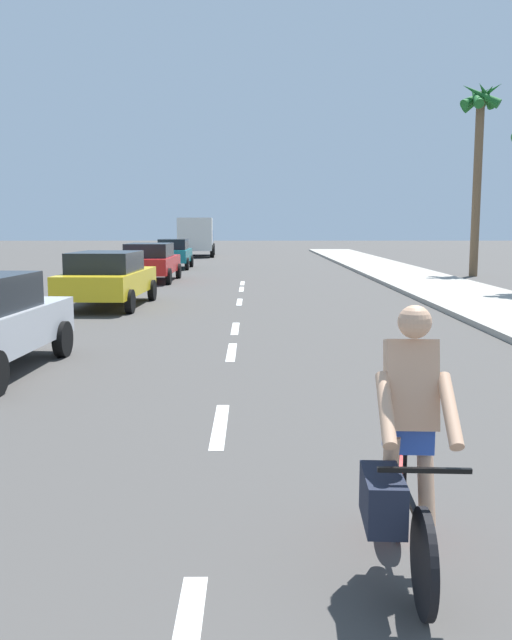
{
  "coord_description": "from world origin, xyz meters",
  "views": [
    {
      "loc": [
        0.37,
        0.83,
        2.34
      ],
      "look_at": [
        0.43,
        9.63,
        1.1
      ],
      "focal_mm": 38.28,
      "sensor_mm": 36.0,
      "label": 1
    }
  ],
  "objects_px": {
    "cyclist": "(404,455)",
    "parked_car_red": "(150,261)",
    "parked_car_yellow": "(108,277)",
    "palm_tree_distant": "(479,129)",
    "delivery_truck": "(196,236)",
    "parked_car_teal": "(174,253)"
  },
  "relations": [
    {
      "from": "parked_car_red",
      "to": "palm_tree_distant",
      "type": "xyz_separation_m",
      "value": [
        14.24,
        2.75,
        5.67
      ]
    },
    {
      "from": "cyclist",
      "to": "delivery_truck",
      "type": "distance_m",
      "value": 46.28
    },
    {
      "from": "parked_car_red",
      "to": "parked_car_teal",
      "type": "relative_size",
      "value": 1.2
    },
    {
      "from": "parked_car_teal",
      "to": "cyclist",
      "type": "bearing_deg",
      "value": -80.76
    },
    {
      "from": "delivery_truck",
      "to": "palm_tree_distant",
      "type": "bearing_deg",
      "value": -56.28
    },
    {
      "from": "parked_car_yellow",
      "to": "palm_tree_distant",
      "type": "xyz_separation_m",
      "value": [
        14.18,
        11.44,
        5.67
      ]
    },
    {
      "from": "parked_car_red",
      "to": "parked_car_teal",
      "type": "bearing_deg",
      "value": 90.69
    },
    {
      "from": "cyclist",
      "to": "parked_car_red",
      "type": "bearing_deg",
      "value": -74.58
    },
    {
      "from": "parked_car_red",
      "to": "cyclist",
      "type": "bearing_deg",
      "value": -76.71
    },
    {
      "from": "parked_car_yellow",
      "to": "palm_tree_distant",
      "type": "height_order",
      "value": "palm_tree_distant"
    },
    {
      "from": "cyclist",
      "to": "parked_car_red",
      "type": "xyz_separation_m",
      "value": [
        -5.19,
        23.8,
        0.01
      ]
    },
    {
      "from": "cyclist",
      "to": "parked_car_red",
      "type": "distance_m",
      "value": 24.36
    },
    {
      "from": "parked_car_teal",
      "to": "parked_car_yellow",
      "type": "bearing_deg",
      "value": -89.79
    },
    {
      "from": "parked_car_yellow",
      "to": "parked_car_red",
      "type": "height_order",
      "value": "same"
    },
    {
      "from": "cyclist",
      "to": "parked_car_teal",
      "type": "bearing_deg",
      "value": -77.77
    },
    {
      "from": "delivery_truck",
      "to": "parked_car_teal",
      "type": "bearing_deg",
      "value": -92.56
    },
    {
      "from": "parked_car_yellow",
      "to": "delivery_truck",
      "type": "bearing_deg",
      "value": 92.4
    },
    {
      "from": "parked_car_teal",
      "to": "delivery_truck",
      "type": "height_order",
      "value": "delivery_truck"
    },
    {
      "from": "cyclist",
      "to": "delivery_truck",
      "type": "xyz_separation_m",
      "value": [
        -5.09,
        45.99,
        0.67
      ]
    },
    {
      "from": "parked_car_teal",
      "to": "palm_tree_distant",
      "type": "relative_size",
      "value": 0.44
    },
    {
      "from": "parked_car_red",
      "to": "delivery_truck",
      "type": "height_order",
      "value": "delivery_truck"
    },
    {
      "from": "parked_car_red",
      "to": "delivery_truck",
      "type": "distance_m",
      "value": 22.2
    }
  ]
}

